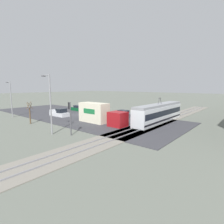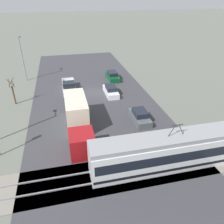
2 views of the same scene
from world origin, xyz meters
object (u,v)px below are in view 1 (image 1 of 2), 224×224
Objects in this scene: light_rail_tram at (159,113)px; sedan_car_2 at (90,111)px; traffic_light_pole at (70,114)px; pickup_truck at (60,113)px; box_truck at (99,114)px; sedan_car_0 at (123,114)px; street_tree at (30,114)px; street_lamp_mid_block at (11,97)px; sedan_car_1 at (78,108)px; street_lamp_near_crossing at (50,101)px.

light_rail_tram is 17.63m from sedan_car_2.
pickup_truck is at bearing -118.34° from traffic_light_pole.
box_truck is at bearing -44.53° from light_rail_tram.
sedan_car_0 is (-8.37, 12.10, -0.02)m from pickup_truck.
pickup_truck is 14.71m from sedan_car_0.
street_tree reaches higher than box_truck.
sedan_car_0 is at bearing 129.45° from street_lamp_mid_block.
street_tree is at bearing 179.58° from sedan_car_2.
pickup_truck is at bearing 23.52° from sedan_car_1.
sedan_car_1 is at bearing -89.72° from light_rail_tram.
street_lamp_mid_block is (-0.63, -10.21, 2.71)m from street_tree.
street_lamp_near_crossing is at bearing 41.69° from sedan_car_1.
box_truck is 8.94m from traffic_light_pole.
street_lamp_mid_block is at bearing 143.91° from sedan_car_2.
light_rail_tram is 24.32m from street_tree.
sedan_car_2 is at bearing 155.11° from pickup_truck.
sedan_car_1 is 0.56× the size of street_lamp_near_crossing.
box_truck is 1.95× the size of pickup_truck.
sedan_car_2 is 1.00× the size of traffic_light_pole.
pickup_truck is 1.22× the size of sedan_car_0.
traffic_light_pole is 22.35m from street_lamp_mid_block.
box_truck is at bearing -177.61° from sedan_car_0.
traffic_light_pole is at bearing 61.66° from pickup_truck.
box_truck is 10.39m from street_lamp_near_crossing.
street_tree is 0.52× the size of street_lamp_mid_block.
sedan_car_0 is 9.22m from sedan_car_2.
street_tree is (8.20, 2.95, 1.13)m from pickup_truck.
traffic_light_pole is 0.55× the size of street_lamp_near_crossing.
traffic_light_pole reaches higher than sedan_car_0.
street_tree is (16.67, 6.64, 1.17)m from sedan_car_1.
sedan_car_1 is 7.00m from sedan_car_2.
pickup_truck is 9.24m from sedan_car_1.
sedan_car_0 is at bearing -169.93° from traffic_light_pole.
pickup_truck reaches higher than sedan_car_1.
sedan_car_0 is (-8.02, -0.33, -1.05)m from box_truck.
street_lamp_near_crossing is (1.36, 9.42, 3.03)m from street_tree.
street_lamp_near_crossing is at bearing 84.23° from street_lamp_mid_block.
pickup_truck is at bearing 155.11° from sedan_car_2.
box_truck reaches higher than sedan_car_0.
traffic_light_pole is (8.46, 2.59, 1.29)m from box_truck.
traffic_light_pole is at bearing -140.83° from sedan_car_2.
street_tree is 0.48× the size of street_lamp_near_crossing.
street_tree reaches higher than pickup_truck.
pickup_truck is 1.12× the size of traffic_light_pole.
sedan_car_1 is at bearing -156.48° from pickup_truck.
box_truck is 21.42m from street_lamp_mid_block.
street_lamp_mid_block reaches higher than traffic_light_pole.
street_lamp_near_crossing is at bearing -150.02° from sedan_car_2.
sedan_car_0 is 15.79m from sedan_car_1.
pickup_truck is 0.61× the size of street_lamp_near_crossing.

